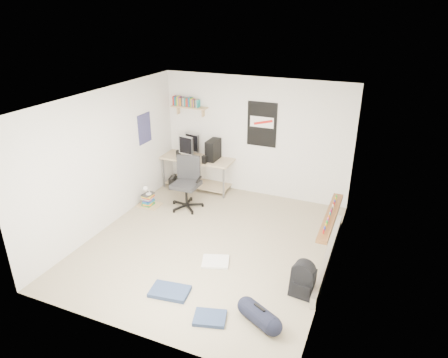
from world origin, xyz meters
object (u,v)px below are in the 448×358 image
at_px(office_chair, 186,185).
at_px(book_stack, 149,199).
at_px(backpack, 302,282).
at_px(desk, 198,172).
at_px(duffel_bag, 259,315).

distance_m(office_chair, book_stack, 0.86).
height_order(backpack, book_stack, backpack).
bearing_deg(desk, backpack, -34.05).
height_order(desk, backpack, desk).
bearing_deg(book_stack, desk, 65.37).
relative_size(desk, office_chair, 1.50).
distance_m(backpack, duffel_bag, 0.87).
xyz_separation_m(backpack, duffel_bag, (-0.38, -0.78, -0.06)).
bearing_deg(backpack, book_stack, 162.63).
height_order(duffel_bag, book_stack, duffel_bag).
bearing_deg(duffel_bag, backpack, 91.92).
distance_m(desk, book_stack, 1.33).
height_order(desk, duffel_bag, desk).
relative_size(office_chair, duffel_bag, 2.15).
bearing_deg(desk, duffel_bag, -45.16).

